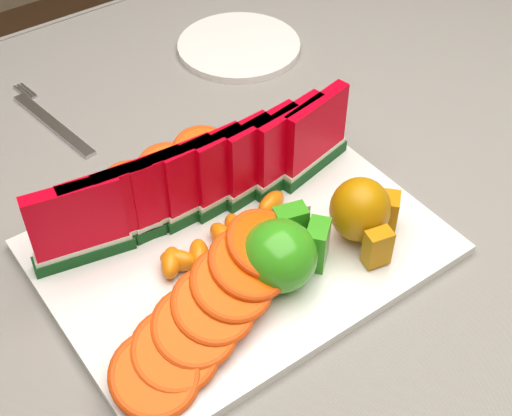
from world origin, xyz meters
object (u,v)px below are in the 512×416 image
(apple_cluster, at_px, (283,252))
(fork, at_px, (50,121))
(platter, at_px, (240,247))
(pear_cluster, at_px, (363,212))
(side_plate, at_px, (239,46))

(apple_cluster, distance_m, fork, 0.40)
(platter, relative_size, pear_cluster, 4.60)
(apple_cluster, distance_m, pear_cluster, 0.10)
(pear_cluster, relative_size, fork, 0.45)
(apple_cluster, relative_size, side_plate, 0.58)
(platter, distance_m, apple_cluster, 0.07)
(pear_cluster, bearing_deg, platter, 148.11)
(platter, bearing_deg, pear_cluster, -31.89)
(platter, height_order, pear_cluster, pear_cluster)
(pear_cluster, bearing_deg, apple_cluster, 175.33)
(side_plate, bearing_deg, fork, -179.93)
(platter, bearing_deg, side_plate, 55.13)
(apple_cluster, height_order, side_plate, apple_cluster)
(pear_cluster, height_order, fork, pear_cluster)
(side_plate, bearing_deg, apple_cluster, -119.24)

